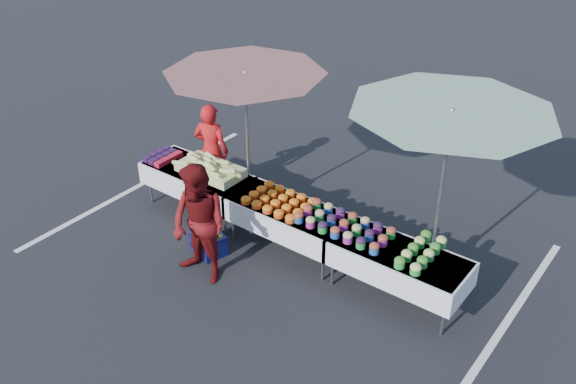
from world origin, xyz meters
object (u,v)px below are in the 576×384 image
Objects in this scene: vendor at (211,150)px; customer at (199,225)px; umbrella_right at (450,126)px; table_right at (398,262)px; storage_bin at (208,242)px; table_center at (288,217)px; umbrella_left at (245,86)px; table_left at (198,179)px.

vendor is 2.28m from customer.
table_right is at bearing -108.65° from umbrella_right.
vendor is 2.78× the size of storage_bin.
vendor is at bearing 130.61° from customer.
umbrella_left is (-1.07, 0.40, 1.63)m from table_center.
table_left is 1.00× the size of table_center.
umbrella_left is at bearing 109.12° from customer.
table_center is at bearing 55.06° from storage_bin.
table_right is 1.06× the size of customer.
table_left is 1.80m from table_center.
table_left is 3.17× the size of storage_bin.
table_left and table_right have the same top height.
umbrella_left is at bearing 152.44° from vendor.
customer is at bearing -152.55° from table_right.
customer is at bearing -114.69° from table_center.
customer reaches higher than table_center.
umbrella_left is at bearing 172.07° from table_right.
table_right is 2.68m from customer.
umbrella_right is (3.99, 0.05, 1.55)m from vendor.
vendor is at bearing 109.36° from table_left.
vendor is 0.62× the size of umbrella_right.
customer reaches higher than vendor.
storage_bin is at bearing -40.32° from table_left.
table_right is 1.89m from umbrella_right.
umbrella_left reaches higher than vendor.
vendor is at bearing 144.82° from storage_bin.
table_center is 1.80m from table_right.
table_right is (3.60, 0.00, 0.00)m from table_left.
umbrella_left is at bearing 28.76° from table_left.
vendor reaches higher than table_left.
customer is at bearing -38.91° from storage_bin.
umbrella_right reaches higher than storage_bin.
vendor is 1.68m from umbrella_left.
table_left is at bearing -151.24° from umbrella_left.
customer is (-0.56, -1.23, 0.29)m from table_center.
table_center and table_right have the same top height.
customer is at bearing -144.58° from umbrella_right.
vendor reaches higher than table_right.
vendor is at bearing 170.76° from umbrella_left.
customer reaches higher than storage_bin.
table_center is 2.08m from vendor.
customer is (1.43, -1.78, 0.06)m from vendor.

